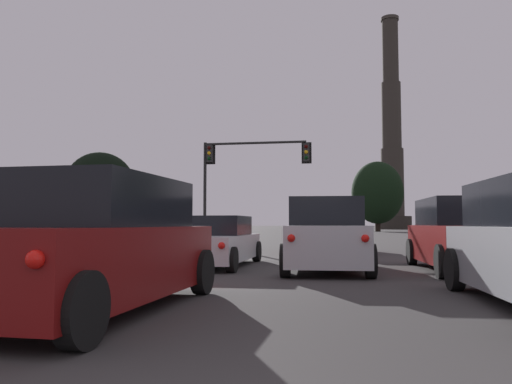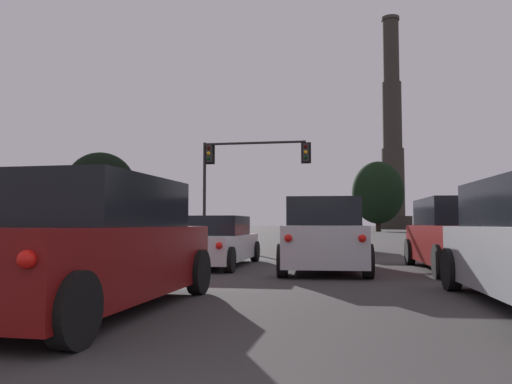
# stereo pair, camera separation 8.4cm
# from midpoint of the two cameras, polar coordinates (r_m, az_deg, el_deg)

# --- Properties ---
(suv_center_lane_front) EXTENTS (2.28, 4.97, 1.86)m
(suv_center_lane_front) POSITION_cam_midpoint_polar(r_m,az_deg,el_deg) (21.27, 9.02, -4.42)
(suv_center_lane_front) COLOR maroon
(suv_center_lane_front) RESTS_ON ground_plane
(sedan_left_lane_second) EXTENTS (2.00, 4.71, 1.43)m
(sedan_left_lane_second) POSITION_cam_midpoint_polar(r_m,az_deg,el_deg) (14.45, -4.63, -5.76)
(sedan_left_lane_second) COLOR silver
(sedan_left_lane_second) RESTS_ON ground_plane
(suv_left_lane_third) EXTENTS (2.23, 4.95, 1.86)m
(suv_left_lane_third) POSITION_cam_midpoint_polar(r_m,az_deg,el_deg) (7.28, -18.00, -5.87)
(suv_left_lane_third) COLOR maroon
(suv_left_lane_third) RESTS_ON ground_plane
(suv_right_lane_second) EXTENTS (2.25, 4.96, 1.86)m
(suv_right_lane_second) POSITION_cam_midpoint_polar(r_m,az_deg,el_deg) (13.79, 22.44, -4.64)
(suv_right_lane_second) COLOR maroon
(suv_right_lane_second) RESTS_ON ground_plane
(suv_center_lane_second) EXTENTS (2.32, 4.98, 1.86)m
(suv_center_lane_second) POSITION_cam_midpoint_polar(r_m,az_deg,el_deg) (13.20, 7.88, -4.94)
(suv_center_lane_second) COLOR silver
(suv_center_lane_second) RESTS_ON ground_plane
(traffic_light_overhead_left) EXTENTS (6.56, 0.50, 6.07)m
(traffic_light_overhead_left) POSITION_cam_midpoint_polar(r_m,az_deg,el_deg) (29.59, -1.81, 3.12)
(traffic_light_overhead_left) COLOR black
(traffic_light_overhead_left) RESTS_ON ground_plane
(smokestack) EXTENTS (7.87, 7.87, 47.71)m
(smokestack) POSITION_cam_midpoint_polar(r_m,az_deg,el_deg) (115.30, 15.36, 5.23)
(smokestack) COLOR #2B2722
(smokestack) RESTS_ON ground_plane
(treeline_right_mid) EXTENTS (11.84, 10.65, 13.32)m
(treeline_right_mid) POSITION_cam_midpoint_polar(r_m,az_deg,el_deg) (88.23, -17.34, 0.54)
(treeline_right_mid) COLOR black
(treeline_right_mid) RESTS_ON ground_plane
(treeline_left_mid) EXTENTS (7.88, 7.09, 10.79)m
(treeline_left_mid) POSITION_cam_midpoint_polar(r_m,az_deg,el_deg) (78.81, 13.79, -0.07)
(treeline_left_mid) COLOR black
(treeline_left_mid) RESTS_ON ground_plane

